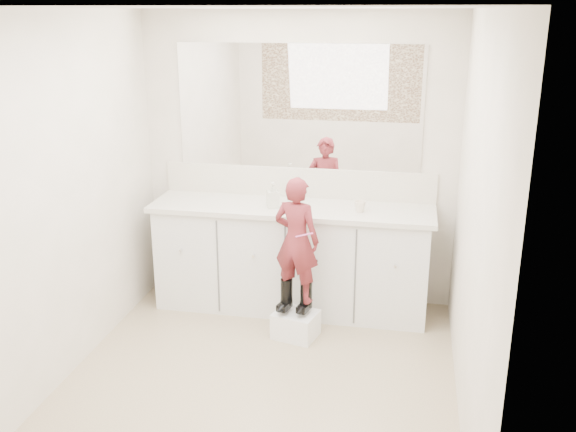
# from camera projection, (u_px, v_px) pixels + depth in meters

# --- Properties ---
(floor) EXTENTS (3.00, 3.00, 0.00)m
(floor) POSITION_uv_depth(u_px,v_px,m) (257.00, 385.00, 4.28)
(floor) COLOR #8E745D
(floor) RESTS_ON ground
(ceiling) EXTENTS (3.00, 3.00, 0.00)m
(ceiling) POSITION_uv_depth(u_px,v_px,m) (251.00, 7.00, 3.54)
(ceiling) COLOR white
(ceiling) RESTS_ON wall_back
(wall_back) EXTENTS (2.60, 0.00, 2.60)m
(wall_back) POSITION_uv_depth(u_px,v_px,m) (298.00, 160.00, 5.31)
(wall_back) COLOR beige
(wall_back) RESTS_ON floor
(wall_front) EXTENTS (2.60, 0.00, 2.60)m
(wall_front) POSITION_uv_depth(u_px,v_px,m) (162.00, 328.00, 2.51)
(wall_front) COLOR beige
(wall_front) RESTS_ON floor
(wall_left) EXTENTS (0.00, 3.00, 3.00)m
(wall_left) POSITION_uv_depth(u_px,v_px,m) (60.00, 202.00, 4.15)
(wall_left) COLOR beige
(wall_left) RESTS_ON floor
(wall_right) EXTENTS (0.00, 3.00, 3.00)m
(wall_right) POSITION_uv_depth(u_px,v_px,m) (475.00, 227.00, 3.67)
(wall_right) COLOR beige
(wall_right) RESTS_ON floor
(vanity_cabinet) EXTENTS (2.20, 0.55, 0.85)m
(vanity_cabinet) POSITION_uv_depth(u_px,v_px,m) (292.00, 259.00, 5.29)
(vanity_cabinet) COLOR silver
(vanity_cabinet) RESTS_ON floor
(countertop) EXTENTS (2.28, 0.58, 0.04)m
(countertop) POSITION_uv_depth(u_px,v_px,m) (291.00, 208.00, 5.14)
(countertop) COLOR beige
(countertop) RESTS_ON vanity_cabinet
(backsplash) EXTENTS (2.28, 0.03, 0.25)m
(backsplash) POSITION_uv_depth(u_px,v_px,m) (298.00, 182.00, 5.35)
(backsplash) COLOR beige
(backsplash) RESTS_ON countertop
(mirror) EXTENTS (2.00, 0.02, 1.00)m
(mirror) POSITION_uv_depth(u_px,v_px,m) (298.00, 107.00, 5.17)
(mirror) COLOR white
(mirror) RESTS_ON wall_back
(dot_panel) EXTENTS (2.00, 0.01, 1.20)m
(dot_panel) POSITION_uv_depth(u_px,v_px,m) (156.00, 218.00, 2.38)
(dot_panel) COLOR #472819
(dot_panel) RESTS_ON wall_front
(faucet) EXTENTS (0.08, 0.08, 0.10)m
(faucet) POSITION_uv_depth(u_px,v_px,m) (295.00, 194.00, 5.27)
(faucet) COLOR silver
(faucet) RESTS_ON countertop
(cup) EXTENTS (0.10, 0.10, 0.09)m
(cup) POSITION_uv_depth(u_px,v_px,m) (360.00, 207.00, 4.97)
(cup) COLOR beige
(cup) RESTS_ON countertop
(soap_bottle) EXTENTS (0.12, 0.12, 0.20)m
(soap_bottle) POSITION_uv_depth(u_px,v_px,m) (273.00, 195.00, 5.07)
(soap_bottle) COLOR beige
(soap_bottle) RESTS_ON countertop
(step_stool) EXTENTS (0.37, 0.33, 0.20)m
(step_stool) POSITION_uv_depth(u_px,v_px,m) (296.00, 324.00, 4.89)
(step_stool) COLOR white
(step_stool) RESTS_ON floor
(boot_left) EXTENTS (0.14, 0.19, 0.26)m
(boot_left) POSITION_uv_depth(u_px,v_px,m) (287.00, 295.00, 4.85)
(boot_left) COLOR black
(boot_left) RESTS_ON step_stool
(boot_right) EXTENTS (0.14, 0.19, 0.26)m
(boot_right) POSITION_uv_depth(u_px,v_px,m) (306.00, 297.00, 4.82)
(boot_right) COLOR black
(boot_right) RESTS_ON step_stool
(toddler) EXTENTS (0.39, 0.31, 0.96)m
(toddler) POSITION_uv_depth(u_px,v_px,m) (297.00, 240.00, 4.70)
(toddler) COLOR #B13642
(toddler) RESTS_ON step_stool
(toothbrush) EXTENTS (0.13, 0.04, 0.06)m
(toothbrush) POSITION_uv_depth(u_px,v_px,m) (304.00, 235.00, 4.59)
(toothbrush) COLOR #EC5CAD
(toothbrush) RESTS_ON toddler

